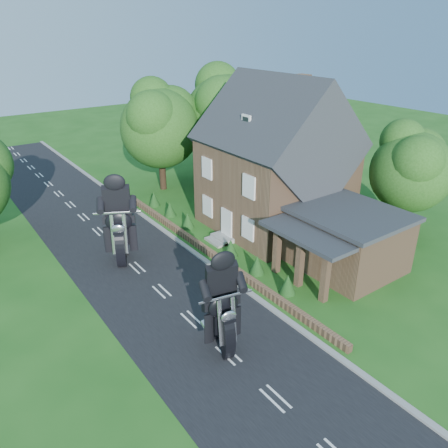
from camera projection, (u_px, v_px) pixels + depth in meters
ground at (192, 320)px, 20.95m from camera, size 120.00×120.00×0.00m
road at (192, 319)px, 20.94m from camera, size 7.00×80.00×0.02m
kerb at (251, 294)px, 22.86m from camera, size 0.30×80.00×0.12m
garden_wall at (208, 251)px, 26.83m from camera, size 0.30×22.00×0.40m
house at (276, 165)px, 29.13m from camera, size 9.54×8.64×10.24m
annex at (345, 239)px, 24.86m from camera, size 7.05×5.94×3.44m
tree_annex_side at (414, 164)px, 28.16m from camera, size 5.64×5.20×7.48m
tree_house_right at (313, 133)px, 33.98m from camera, size 6.51×6.00×8.40m
tree_behind_house at (230, 109)px, 37.78m from camera, size 7.81×7.20×10.08m
tree_behind_left at (163, 121)px, 35.52m from camera, size 6.94×6.40×9.16m
shrub_a at (288, 284)px, 22.79m from camera, size 0.90×0.90×1.10m
shrub_b at (257, 265)px, 24.64m from camera, size 0.90×0.90×1.10m
shrub_c at (231, 248)px, 26.48m from camera, size 0.90×0.90×1.10m
shrub_d at (188, 220)px, 30.17m from camera, size 0.90×0.90×1.10m
shrub_e at (170, 209)px, 32.01m from camera, size 0.90×0.90×1.10m
shrub_f at (154, 199)px, 33.86m from camera, size 0.90×0.90×1.10m
motorcycle_lead at (221, 335)px, 18.78m from camera, size 0.71×1.62×1.46m
motorcycle_follow at (122, 249)px, 25.82m from camera, size 1.22×1.77×1.64m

